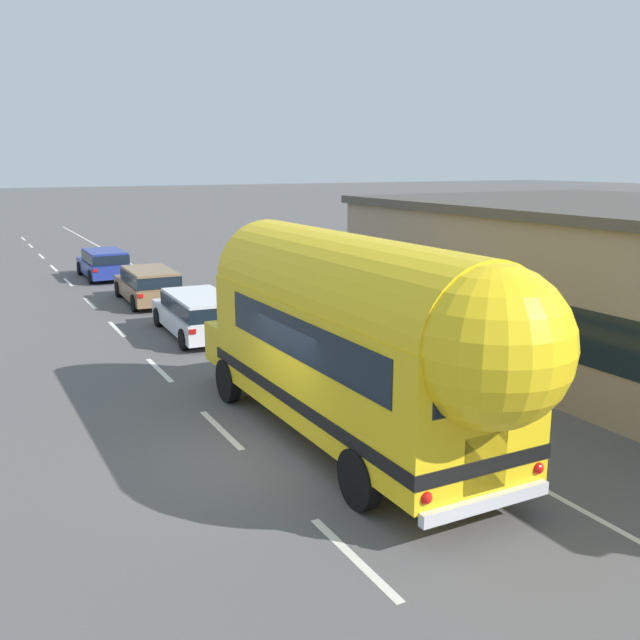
{
  "coord_description": "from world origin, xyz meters",
  "views": [
    {
      "loc": [
        -4.56,
        -11.54,
        5.44
      ],
      "look_at": [
        2.2,
        1.46,
        2.15
      ],
      "focal_mm": 39.81,
      "sensor_mm": 36.0,
      "label": 1
    }
  ],
  "objects_px": {
    "painted_bus": "(359,334)",
    "car_second": "(149,283)",
    "car_lead": "(199,312)",
    "car_third": "(104,262)"
  },
  "relations": [
    {
      "from": "car_second",
      "to": "car_third",
      "type": "distance_m",
      "value": 6.9
    },
    {
      "from": "car_lead",
      "to": "car_third",
      "type": "bearing_deg",
      "value": 91.88
    },
    {
      "from": "car_second",
      "to": "car_lead",
      "type": "bearing_deg",
      "value": -89.56
    },
    {
      "from": "car_lead",
      "to": "painted_bus",
      "type": "bearing_deg",
      "value": -90.96
    },
    {
      "from": "painted_bus",
      "to": "car_second",
      "type": "xyz_separation_m",
      "value": [
        0.12,
        16.28,
        -1.52
      ]
    },
    {
      "from": "painted_bus",
      "to": "car_third",
      "type": "distance_m",
      "value": 23.23
    },
    {
      "from": "painted_bus",
      "to": "car_third",
      "type": "xyz_separation_m",
      "value": [
        -0.26,
        23.17,
        -1.52
      ]
    },
    {
      "from": "car_second",
      "to": "car_third",
      "type": "xyz_separation_m",
      "value": [
        -0.38,
        6.89,
        -0.01
      ]
    },
    {
      "from": "car_lead",
      "to": "car_second",
      "type": "xyz_separation_m",
      "value": [
        -0.05,
        6.08,
        -0.01
      ]
    },
    {
      "from": "car_lead",
      "to": "car_second",
      "type": "distance_m",
      "value": 6.08
    }
  ]
}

